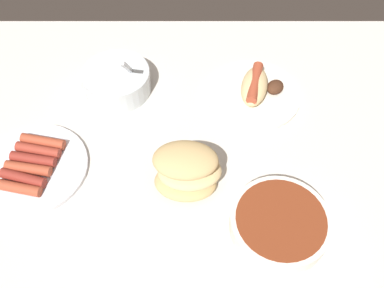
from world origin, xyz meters
TOP-DOWN VIEW (x-y plane):
  - ground_plane at (0.00, 0.00)cm, footprint 120.00×90.00cm
  - bowl_chili at (18.98, -16.97)cm, footprint 18.74×18.74cm
  - bread_stack at (1.57, -7.49)cm, footprint 13.81×10.27cm
  - bowl_coleslaw at (-15.03, 19.29)cm, footprint 15.69×15.69cm
  - plate_sausages at (-30.58, -3.48)cm, footprint 22.79×22.79cm
  - plate_hotdog_assembled at (17.25, 17.33)cm, footprint 22.28×22.28cm

SIDE VIEW (x-z plane):
  - ground_plane at x=0.00cm, z-range -3.00..0.00cm
  - plate_sausages at x=-30.58cm, z-range -0.54..2.60cm
  - plate_hotdog_assembled at x=17.25cm, z-range -0.99..4.62cm
  - bowl_chili at x=18.98cm, z-range 0.22..4.33cm
  - bowl_coleslaw at x=-15.03cm, z-range -4.46..10.91cm
  - bread_stack at x=1.57cm, z-range 0.00..10.80cm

